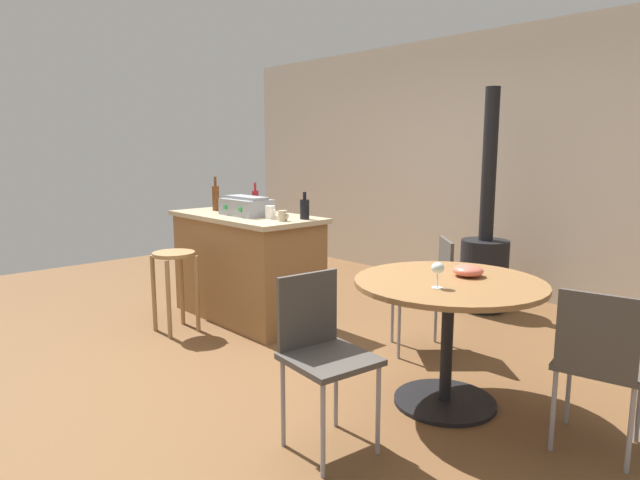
# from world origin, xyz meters

# --- Properties ---
(ground_plane) EXTENTS (8.80, 8.80, 0.00)m
(ground_plane) POSITION_xyz_m (0.00, 0.00, 0.00)
(ground_plane) COLOR brown
(back_wall) EXTENTS (8.00, 0.10, 2.70)m
(back_wall) POSITION_xyz_m (0.00, 2.91, 1.35)
(back_wall) COLOR beige
(back_wall) RESTS_ON ground_plane
(kitchen_island) EXTENTS (1.47, 0.71, 0.93)m
(kitchen_island) POSITION_xyz_m (-1.05, 0.41, 0.47)
(kitchen_island) COLOR olive
(kitchen_island) RESTS_ON ground_plane
(wooden_stool) EXTENTS (0.34, 0.34, 0.67)m
(wooden_stool) POSITION_xyz_m (-1.14, -0.24, 0.49)
(wooden_stool) COLOR #A37A4C
(wooden_stool) RESTS_ON ground_plane
(dining_table) EXTENTS (1.10, 1.10, 0.76)m
(dining_table) POSITION_xyz_m (1.15, 0.29, 0.58)
(dining_table) COLOR black
(dining_table) RESTS_ON ground_plane
(folding_chair_near) EXTENTS (0.47, 0.47, 0.85)m
(folding_chair_near) POSITION_xyz_m (1.96, 0.38, 0.50)
(folding_chair_near) COLOR #47423D
(folding_chair_near) RESTS_ON ground_plane
(folding_chair_far) EXTENTS (0.56, 0.56, 0.85)m
(folding_chair_far) POSITION_xyz_m (0.54, 0.94, 0.50)
(folding_chair_far) COLOR #47423D
(folding_chair_far) RESTS_ON ground_plane
(folding_chair_left) EXTENTS (0.44, 0.44, 0.88)m
(folding_chair_left) POSITION_xyz_m (0.99, -0.56, 0.53)
(folding_chair_left) COLOR #47423D
(folding_chair_left) RESTS_ON ground_plane
(wood_stove) EXTENTS (0.44, 0.45, 2.05)m
(wood_stove) POSITION_xyz_m (0.27, 2.17, 0.50)
(wood_stove) COLOR black
(wood_stove) RESTS_ON ground_plane
(toolbox) EXTENTS (0.45, 0.29, 0.17)m
(toolbox) POSITION_xyz_m (-0.99, 0.39, 1.01)
(toolbox) COLOR gray
(toolbox) RESTS_ON kitchen_island
(bottle_0) EXTENTS (0.08, 0.08, 0.22)m
(bottle_0) POSITION_xyz_m (-0.46, 0.59, 1.02)
(bottle_0) COLOR black
(bottle_0) RESTS_ON kitchen_island
(bottle_1) EXTENTS (0.06, 0.06, 0.31)m
(bottle_1) POSITION_xyz_m (-1.49, 0.39, 1.06)
(bottle_1) COLOR #603314
(bottle_1) RESTS_ON kitchen_island
(bottle_2) EXTENTS (0.06, 0.06, 0.26)m
(bottle_2) POSITION_xyz_m (-1.20, 0.64, 1.04)
(bottle_2) COLOR maroon
(bottle_2) RESTS_ON kitchen_island
(cup_0) EXTENTS (0.11, 0.08, 0.08)m
(cup_0) POSITION_xyz_m (-0.48, 0.38, 0.98)
(cup_0) COLOR tan
(cup_0) RESTS_ON kitchen_island
(cup_1) EXTENTS (0.12, 0.08, 0.11)m
(cup_1) POSITION_xyz_m (-0.67, 0.40, 0.99)
(cup_1) COLOR white
(cup_1) RESTS_ON kitchen_island
(cup_2) EXTENTS (0.12, 0.09, 0.10)m
(cup_2) POSITION_xyz_m (-1.36, 0.51, 0.98)
(cup_2) COLOR #DB6651
(cup_2) RESTS_ON kitchen_island
(cup_3) EXTENTS (0.11, 0.07, 0.09)m
(cup_3) POSITION_xyz_m (-1.31, 0.35, 0.98)
(cup_3) COLOR #383838
(cup_3) RESTS_ON kitchen_island
(wine_glass) EXTENTS (0.07, 0.07, 0.14)m
(wine_glass) POSITION_xyz_m (1.21, 0.09, 0.86)
(wine_glass) COLOR silver
(wine_glass) RESTS_ON dining_table
(serving_bowl) EXTENTS (0.18, 0.18, 0.07)m
(serving_bowl) POSITION_xyz_m (1.17, 0.46, 0.79)
(serving_bowl) COLOR #DB6651
(serving_bowl) RESTS_ON dining_table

